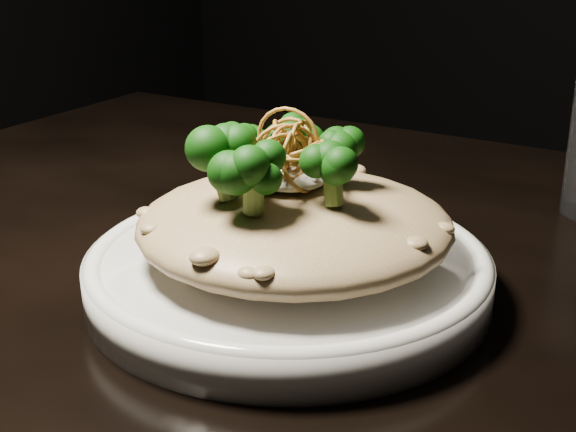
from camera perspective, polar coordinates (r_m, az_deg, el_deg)
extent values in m
cube|color=black|center=(0.57, 5.68, -6.64)|extent=(1.10, 0.80, 0.04)
cylinder|color=black|center=(1.22, -9.03, -10.68)|extent=(0.05, 0.05, 0.71)
cylinder|color=silver|center=(0.54, 0.00, -4.10)|extent=(0.27, 0.27, 0.03)
ellipsoid|color=brown|center=(0.52, 0.48, -0.58)|extent=(0.21, 0.21, 0.05)
ellipsoid|color=silver|center=(0.52, 0.15, 2.81)|extent=(0.05, 0.05, 0.01)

